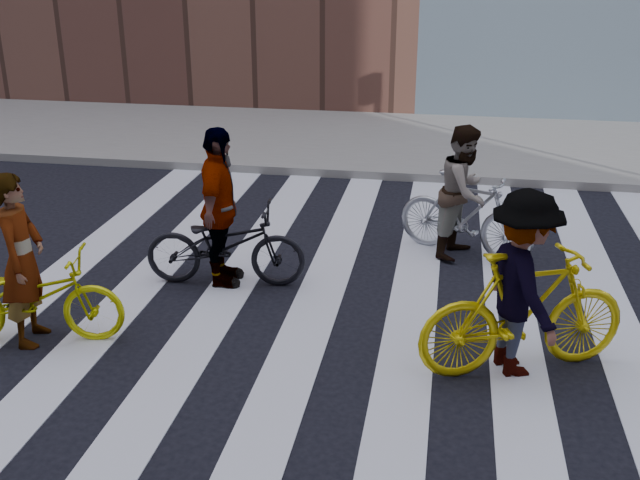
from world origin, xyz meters
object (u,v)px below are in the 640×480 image
(bike_silver_mid, at_px, (466,215))
(rider_mid, at_px, (464,192))
(bike_yellow_left, at_px, (32,298))
(rider_right, at_px, (522,284))
(rider_left, at_px, (22,259))
(bike_yellow_right, at_px, (524,312))
(bike_dark_rear, at_px, (225,245))
(rider_rear, at_px, (219,208))

(bike_silver_mid, relative_size, rider_mid, 1.06)
(bike_yellow_left, distance_m, rider_mid, 5.39)
(rider_right, bearing_deg, rider_left, 71.08)
(bike_yellow_left, relative_size, bike_yellow_right, 0.89)
(bike_yellow_left, relative_size, rider_right, 1.02)
(rider_left, bearing_deg, rider_mid, -65.61)
(bike_dark_rear, bearing_deg, bike_yellow_right, -118.96)
(rider_left, xyz_separation_m, rider_rear, (1.55, 1.70, 0.06))
(bike_yellow_right, bearing_deg, rider_left, 71.05)
(bike_silver_mid, height_order, bike_yellow_right, bike_yellow_right)
(bike_dark_rear, relative_size, rider_right, 1.05)
(bike_dark_rear, xyz_separation_m, rider_rear, (-0.05, 0.00, 0.46))
(rider_left, relative_size, rider_rear, 0.94)
(bike_yellow_left, distance_m, rider_right, 4.91)
(bike_dark_rear, bearing_deg, rider_right, -119.27)
(rider_mid, distance_m, rider_right, 2.94)
(rider_right, bearing_deg, bike_yellow_right, -111.98)
(bike_dark_rear, xyz_separation_m, rider_mid, (2.81, 1.45, 0.37))
(rider_rear, bearing_deg, bike_yellow_left, 132.78)
(bike_silver_mid, relative_size, rider_rear, 0.96)
(bike_yellow_right, xyz_separation_m, rider_mid, (-0.57, 2.89, 0.25))
(rider_right, bearing_deg, bike_dark_rear, 44.63)
(rider_left, height_order, rider_right, rider_right)
(rider_right, bearing_deg, bike_silver_mid, -12.73)
(rider_left, bearing_deg, bike_silver_mid, -65.91)
(rider_left, height_order, rider_rear, rider_rear)
(bike_yellow_left, height_order, bike_yellow_right, bike_yellow_right)
(bike_silver_mid, xyz_separation_m, bike_yellow_right, (0.52, -2.89, 0.07))
(bike_yellow_left, xyz_separation_m, rider_mid, (4.36, 3.15, 0.39))
(rider_mid, bearing_deg, bike_dark_rear, 139.38)
(bike_yellow_right, distance_m, rider_rear, 3.74)
(bike_yellow_right, height_order, rider_mid, rider_mid)
(bike_dark_rear, bearing_deg, rider_mid, -68.61)
(bike_dark_rear, height_order, rider_mid, rider_mid)
(bike_silver_mid, height_order, rider_rear, rider_rear)
(bike_dark_rear, xyz_separation_m, rider_right, (3.33, -1.44, 0.41))
(bike_yellow_right, relative_size, rider_right, 1.14)
(bike_yellow_right, distance_m, bike_dark_rear, 3.68)
(bike_silver_mid, xyz_separation_m, rider_right, (0.47, -2.89, 0.35))
(rider_right, xyz_separation_m, rider_rear, (-3.38, 1.44, 0.06))
(rider_left, relative_size, rider_mid, 1.04)
(bike_yellow_left, xyz_separation_m, rider_right, (4.88, 0.26, 0.43))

